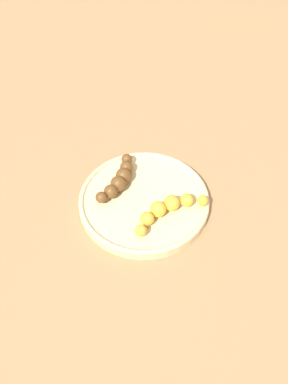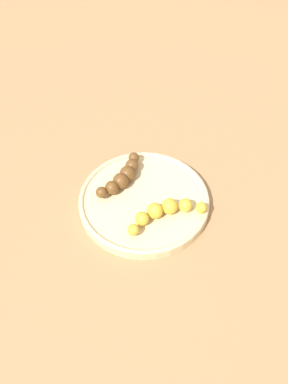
{
  "view_description": "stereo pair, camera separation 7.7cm",
  "coord_description": "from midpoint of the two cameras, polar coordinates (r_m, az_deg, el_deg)",
  "views": [
    {
      "loc": [
        0.5,
        0.03,
        0.63
      ],
      "look_at": [
        0.0,
        0.0,
        0.04
      ],
      "focal_mm": 38.3,
      "sensor_mm": 36.0,
      "label": 1
    },
    {
      "loc": [
        0.49,
        0.11,
        0.63
      ],
      "look_at": [
        0.0,
        0.0,
        0.04
      ],
      "focal_mm": 38.3,
      "sensor_mm": 36.0,
      "label": 2
    }
  ],
  "objects": [
    {
      "name": "banana_overripe",
      "position": [
        0.8,
        -6.22,
        1.65
      ],
      "size": [
        0.13,
        0.06,
        0.03
      ],
      "rotation": [
        0.0,
        0.0,
        1.22
      ],
      "color": "#593819",
      "rests_on": "fruit_bowl"
    },
    {
      "name": "banana_spotted",
      "position": [
        0.75,
        0.28,
        -2.51
      ],
      "size": [
        0.1,
        0.13,
        0.03
      ],
      "rotation": [
        0.0,
        0.0,
        3.73
      ],
      "color": "gold",
      "rests_on": "fruit_bowl"
    },
    {
      "name": "fruit_bowl",
      "position": [
        0.79,
        -2.79,
        -1.37
      ],
      "size": [
        0.25,
        0.25,
        0.02
      ],
      "color": "#D1B784",
      "rests_on": "ground_plane"
    },
    {
      "name": "ground_plane",
      "position": [
        0.8,
        -2.75,
        -1.92
      ],
      "size": [
        2.4,
        2.4,
        0.0
      ],
      "primitive_type": "plane",
      "color": "#936D47"
    }
  ]
}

